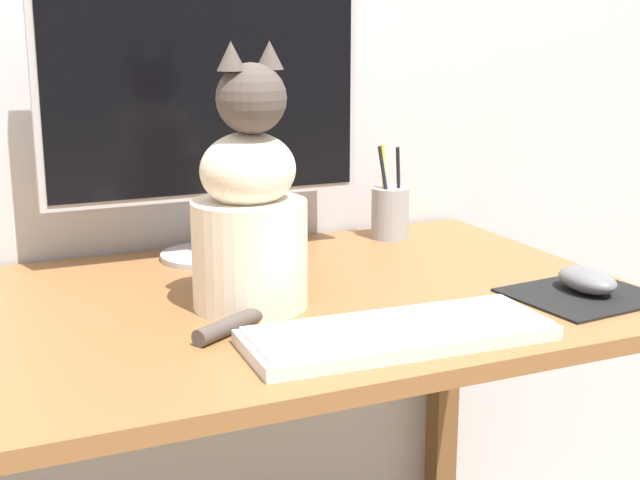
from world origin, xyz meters
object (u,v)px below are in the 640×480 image
Objects in this scene: computer_mouse_right at (587,280)px; cat at (250,212)px; pen_cup at (390,212)px; monitor at (204,108)px; keyboard at (398,333)px.

computer_mouse_right is 0.52m from cat.
monitor is at bearing -179.17° from pen_cup.
cat is at bearing -142.96° from pen_cup.
computer_mouse_right is 0.60× the size of pen_cup.
computer_mouse_right reaches higher than keyboard.
keyboard is at bearing -169.97° from computer_mouse_right.
keyboard is 3.83× the size of computer_mouse_right.
keyboard is (0.10, -0.50, -0.25)m from monitor.
computer_mouse_right is at bearing -28.57° from cat.
cat reaches higher than keyboard.
computer_mouse_right is 0.28× the size of cat.
computer_mouse_right is at bearing -43.35° from monitor.
pen_cup is (-0.10, 0.44, 0.03)m from computer_mouse_right.
monitor is 0.31m from cat.
cat is at bearing 162.76° from computer_mouse_right.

